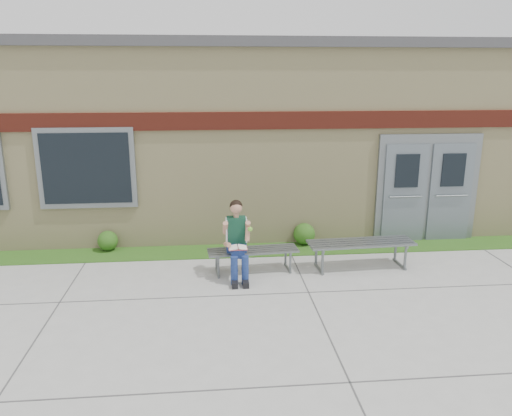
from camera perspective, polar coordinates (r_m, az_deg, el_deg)
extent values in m
plane|color=#9E9E99|center=(7.83, -0.58, -11.45)|extent=(80.00, 80.00, 0.00)
cube|color=#205015|center=(10.21, -1.79, -4.88)|extent=(16.00, 0.80, 0.02)
cube|color=beige|center=(13.08, -2.80, 8.50)|extent=(16.00, 6.00, 4.00)
cube|color=#3F3F42|center=(13.01, -2.92, 17.73)|extent=(16.20, 6.20, 0.20)
cube|color=maroon|center=(10.01, -2.04, 9.93)|extent=(16.00, 0.06, 0.35)
cube|color=slate|center=(10.39, -18.79, 4.32)|extent=(1.90, 0.08, 1.60)
cube|color=black|center=(10.35, -18.84, 4.28)|extent=(1.70, 0.04, 1.40)
cube|color=slate|center=(11.19, 18.95, 2.15)|extent=(2.20, 0.08, 2.30)
cube|color=slate|center=(10.97, 16.63, 1.56)|extent=(0.92, 0.06, 2.10)
cube|color=slate|center=(11.38, 21.31, 1.63)|extent=(0.92, 0.06, 2.10)
cube|color=slate|center=(9.06, -0.35, -4.86)|extent=(1.67, 0.59, 0.03)
cube|color=slate|center=(9.11, -4.46, -6.29)|extent=(0.08, 0.46, 0.37)
cube|color=slate|center=(9.21, 3.73, -6.02)|extent=(0.08, 0.46, 0.37)
cube|color=slate|center=(9.41, 11.91, -3.90)|extent=(1.99, 0.65, 0.04)
cube|color=slate|center=(9.30, 7.17, -5.65)|extent=(0.08, 0.55, 0.45)
cube|color=slate|center=(9.75, 16.26, -5.17)|extent=(0.08, 0.55, 0.45)
cube|color=navy|center=(8.96, -2.25, -4.42)|extent=(0.35, 0.25, 0.16)
cube|color=#0E342A|center=(8.84, -2.26, -2.52)|extent=(0.33, 0.21, 0.47)
sphere|color=tan|center=(8.72, -2.29, 0.05)|extent=(0.22, 0.22, 0.22)
sphere|color=black|center=(8.73, -2.30, 0.21)|extent=(0.23, 0.23, 0.23)
cylinder|color=navy|center=(8.70, -2.75, -4.90)|extent=(0.16, 0.43, 0.15)
cylinder|color=navy|center=(8.71, -1.53, -4.86)|extent=(0.16, 0.43, 0.15)
cylinder|color=navy|center=(8.57, -2.50, -7.15)|extent=(0.12, 0.12, 0.52)
cylinder|color=navy|center=(8.58, -1.25, -7.11)|extent=(0.12, 0.12, 0.52)
cube|color=black|center=(8.58, -2.45, -8.61)|extent=(0.11, 0.27, 0.10)
cube|color=black|center=(8.59, -1.21, -8.56)|extent=(0.11, 0.27, 0.10)
cylinder|color=tan|center=(8.76, -3.52, -2.29)|extent=(0.09, 0.23, 0.27)
cylinder|color=tan|center=(8.78, -0.97, -2.22)|extent=(0.09, 0.23, 0.27)
cube|color=white|center=(8.55, -2.09, -4.52)|extent=(0.32, 0.23, 0.02)
cube|color=#B7444A|center=(8.56, -2.09, -4.59)|extent=(0.32, 0.24, 0.01)
sphere|color=#6FC033|center=(8.64, -0.68, -2.43)|extent=(0.09, 0.09, 0.09)
sphere|color=#205015|center=(10.58, -16.59, -3.60)|extent=(0.40, 0.40, 0.40)
sphere|color=#205015|center=(10.54, 5.53, -2.96)|extent=(0.45, 0.45, 0.45)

